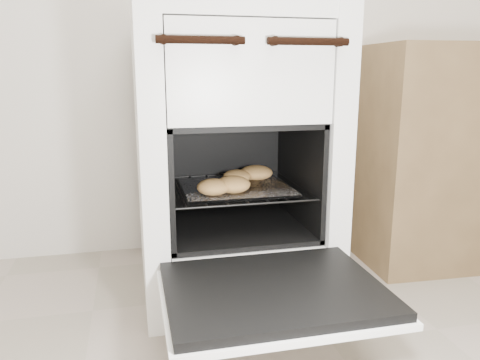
% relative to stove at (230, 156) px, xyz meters
% --- Properties ---
extents(stove, '(0.62, 0.69, 0.94)m').
position_rel_stove_xyz_m(stove, '(0.00, 0.00, 0.00)').
color(stove, white).
rests_on(stove, ground).
extents(oven_door, '(0.55, 0.43, 0.04)m').
position_rel_stove_xyz_m(oven_door, '(0.00, -0.52, -0.26)').
color(oven_door, black).
rests_on(oven_door, stove).
extents(oven_rack, '(0.45, 0.43, 0.01)m').
position_rel_stove_xyz_m(oven_rack, '(-0.00, -0.07, -0.10)').
color(oven_rack, black).
rests_on(oven_rack, stove).
extents(foil_sheet, '(0.35, 0.31, 0.01)m').
position_rel_stove_xyz_m(foil_sheet, '(0.00, -0.09, -0.09)').
color(foil_sheet, white).
rests_on(foil_sheet, oven_rack).
extents(baked_rolls, '(0.32, 0.32, 0.05)m').
position_rel_stove_xyz_m(baked_rolls, '(0.02, -0.08, -0.06)').
color(baked_rolls, tan).
rests_on(baked_rolls, foil_sheet).
extents(counter, '(0.86, 0.59, 0.84)m').
position_rel_stove_xyz_m(counter, '(0.97, 0.10, -0.04)').
color(counter, brown).
rests_on(counter, ground).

